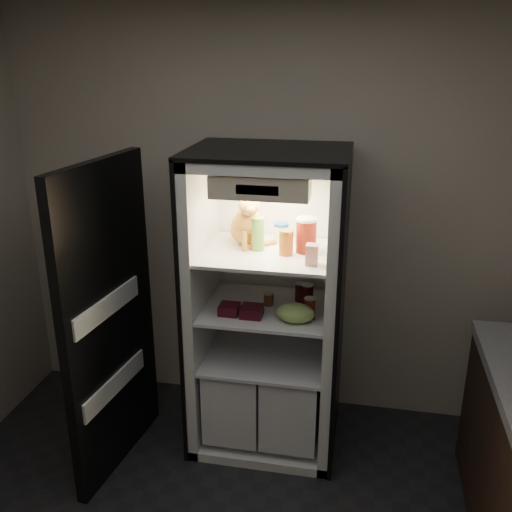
{
  "coord_description": "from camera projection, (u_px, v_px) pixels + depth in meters",
  "views": [
    {
      "loc": [
        0.54,
        -1.74,
        2.39
      ],
      "look_at": [
        -0.06,
        1.32,
        1.26
      ],
      "focal_mm": 40.0,
      "sensor_mm": 36.0,
      "label": 1
    }
  ],
  "objects": [
    {
      "name": "tabby_cat",
      "position": [
        247.0,
        223.0,
        3.35
      ],
      "size": [
        0.34,
        0.36,
        0.36
      ],
      "rotation": [
        0.0,
        0.0,
        0.35
      ],
      "color": "#B96817",
      "rests_on": "refrigerator"
    },
    {
      "name": "mayo_tub",
      "position": [
        281.0,
        233.0,
        3.41
      ],
      "size": [
        0.09,
        0.09,
        0.12
      ],
      "color": "white",
      "rests_on": "refrigerator"
    },
    {
      "name": "refrigerator",
      "position": [
        268.0,
        324.0,
        3.52
      ],
      "size": [
        0.9,
        0.72,
        1.88
      ],
      "color": "white",
      "rests_on": "floor"
    },
    {
      "name": "cream_carton",
      "position": [
        312.0,
        255.0,
        3.07
      ],
      "size": [
        0.07,
        0.07,
        0.11
      ],
      "primitive_type": "cube",
      "color": "silver",
      "rests_on": "refrigerator"
    },
    {
      "name": "soda_can_b",
      "position": [
        307.0,
        295.0,
        3.4
      ],
      "size": [
        0.07,
        0.07,
        0.14
      ],
      "color": "black",
      "rests_on": "refrigerator"
    },
    {
      "name": "berry_box_right",
      "position": [
        252.0,
        311.0,
        3.27
      ],
      "size": [
        0.12,
        0.12,
        0.06
      ],
      "primitive_type": "cube",
      "color": "#510D1B",
      "rests_on": "refrigerator"
    },
    {
      "name": "grape_bag",
      "position": [
        295.0,
        313.0,
        3.2
      ],
      "size": [
        0.21,
        0.16,
        0.11
      ],
      "primitive_type": "ellipsoid",
      "color": "#7BB253",
      "rests_on": "refrigerator"
    },
    {
      "name": "salsa_jar",
      "position": [
        286.0,
        242.0,
        3.21
      ],
      "size": [
        0.08,
        0.08,
        0.14
      ],
      "color": "maroon",
      "rests_on": "refrigerator"
    },
    {
      "name": "pepper_jar",
      "position": [
        306.0,
        235.0,
        3.25
      ],
      "size": [
        0.12,
        0.12,
        0.2
      ],
      "color": "maroon",
      "rests_on": "refrigerator"
    },
    {
      "name": "berry_box_left",
      "position": [
        229.0,
        309.0,
        3.31
      ],
      "size": [
        0.11,
        0.11,
        0.06
      ],
      "primitive_type": "cube",
      "color": "#510D1B",
      "rests_on": "refrigerator"
    },
    {
      "name": "soda_can_a",
      "position": [
        300.0,
        292.0,
        3.47
      ],
      "size": [
        0.06,
        0.06,
        0.11
      ],
      "color": "black",
      "rests_on": "refrigerator"
    },
    {
      "name": "parmesan_shaker",
      "position": [
        258.0,
        234.0,
        3.28
      ],
      "size": [
        0.08,
        0.08,
        0.19
      ],
      "color": "green",
      "rests_on": "refrigerator"
    },
    {
      "name": "room_shell",
      "position": [
        200.0,
        286.0,
        1.96
      ],
      "size": [
        3.6,
        3.6,
        3.6
      ],
      "color": "white",
      "rests_on": "floor"
    },
    {
      "name": "fridge_door",
      "position": [
        110.0,
        323.0,
        3.26
      ],
      "size": [
        0.16,
        0.87,
        1.85
      ],
      "rotation": [
        0.0,
        0.0,
        -0.12
      ],
      "color": "black",
      "rests_on": "floor"
    },
    {
      "name": "condiment_jar",
      "position": [
        269.0,
        299.0,
        3.41
      ],
      "size": [
        0.06,
        0.06,
        0.08
      ],
      "color": "#5A3119",
      "rests_on": "refrigerator"
    },
    {
      "name": "soda_can_c",
      "position": [
        310.0,
        308.0,
        3.24
      ],
      "size": [
        0.07,
        0.07,
        0.12
      ],
      "color": "black",
      "rests_on": "refrigerator"
    }
  ]
}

